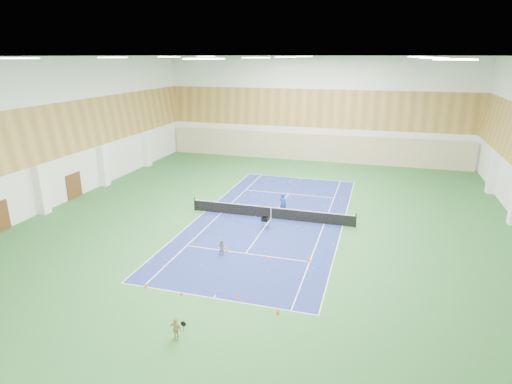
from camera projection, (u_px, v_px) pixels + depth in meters
ground at (271, 218)px, 33.10m from camera, size 40.00×40.00×0.00m
room_shell at (272, 142)px, 31.26m from camera, size 36.00×40.00×12.00m
wood_cladding at (272, 115)px, 30.65m from camera, size 36.00×40.00×8.00m
ceiling_light_grid at (273, 57)px, 29.45m from camera, size 21.40×25.40×0.06m
court_surface at (271, 218)px, 33.09m from camera, size 10.97×23.77×0.01m
tennis_balls_scatter at (271, 218)px, 33.08m from camera, size 10.57×22.77×0.07m
tennis_net at (271, 212)px, 32.93m from camera, size 12.80×0.10×1.10m
back_curtain at (313, 148)px, 50.64m from camera, size 35.40×0.16×3.20m
door_left_b at (74, 186)px, 37.60m from camera, size 0.08×1.80×2.20m
coach at (283, 204)px, 33.80m from camera, size 0.73×0.59×1.73m
child_court at (222, 248)px, 26.86m from camera, size 0.53×0.43×1.05m
child_apron at (175, 329)px, 18.89m from camera, size 0.66×0.36×1.07m
ball_cart at (265, 223)px, 31.04m from camera, size 0.56×0.56×0.90m
cone_svc_a at (198, 243)px, 28.47m from camera, size 0.19×0.19×0.20m
cone_svc_b at (227, 249)px, 27.55m from camera, size 0.23×0.23×0.25m
cone_svc_c at (269, 257)px, 26.55m from camera, size 0.17×0.17×0.19m
cone_svc_d at (309, 260)px, 26.14m from camera, size 0.23×0.23×0.25m
cone_base_a at (146, 285)px, 23.27m from camera, size 0.22×0.22×0.25m
cone_base_b at (181, 294)px, 22.50m from camera, size 0.18×0.18×0.20m
cone_base_c at (239, 295)px, 22.39m from camera, size 0.20×0.20×0.22m
cone_base_d at (278, 312)px, 20.87m from camera, size 0.21×0.21×0.23m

